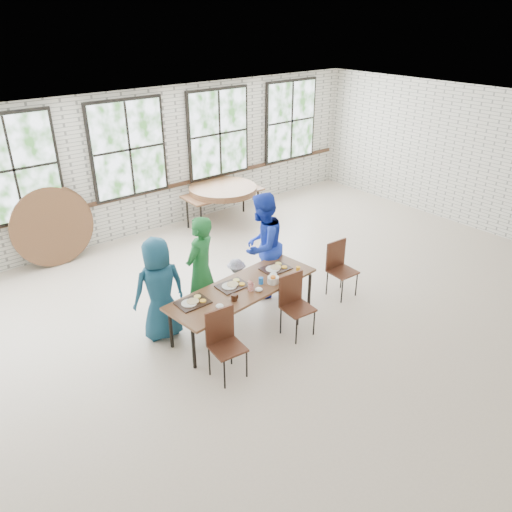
{
  "coord_description": "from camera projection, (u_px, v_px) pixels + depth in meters",
  "views": [
    {
      "loc": [
        -4.24,
        -4.82,
        4.41
      ],
      "look_at": [
        0.0,
        0.4,
        1.05
      ],
      "focal_mm": 35.0,
      "sensor_mm": 36.0,
      "label": 1
    }
  ],
  "objects": [
    {
      "name": "room",
      "position": [
        129.0,
        151.0,
        9.97
      ],
      "size": [
        12.0,
        12.0,
        12.0
      ],
      "color": "beige",
      "rests_on": "ground"
    },
    {
      "name": "dining_table",
      "position": [
        243.0,
        290.0,
        7.33
      ],
      "size": [
        2.47,
        1.04,
        0.74
      ],
      "rotation": [
        0.0,
        0.0,
        0.1
      ],
      "color": "brown",
      "rests_on": "ground"
    },
    {
      "name": "chair_near_left",
      "position": [
        224.0,
        338.0,
        6.49
      ],
      "size": [
        0.46,
        0.45,
        0.95
      ],
      "rotation": [
        0.0,
        0.0,
        -0.1
      ],
      "color": "#4B2719",
      "rests_on": "ground"
    },
    {
      "name": "chair_near_right",
      "position": [
        294.0,
        299.0,
        7.34
      ],
      "size": [
        0.46,
        0.44,
        0.95
      ],
      "rotation": [
        0.0,
        0.0,
        -0.09
      ],
      "color": "#4B2719",
      "rests_on": "ground"
    },
    {
      "name": "chair_spare",
      "position": [
        339.0,
        264.0,
        8.35
      ],
      "size": [
        0.44,
        0.43,
        0.95
      ],
      "rotation": [
        0.0,
        0.0,
        -0.05
      ],
      "color": "#4B2719",
      "rests_on": "ground"
    },
    {
      "name": "adult_teal",
      "position": [
        159.0,
        289.0,
        7.16
      ],
      "size": [
        0.83,
        0.6,
        1.58
      ],
      "primitive_type": "imported",
      "rotation": [
        0.0,
        0.0,
        3.0
      ],
      "color": "#1C536C",
      "rests_on": "ground"
    },
    {
      "name": "adult_green",
      "position": [
        201.0,
        270.0,
        7.53
      ],
      "size": [
        0.74,
        0.63,
        1.72
      ],
      "primitive_type": "imported",
      "rotation": [
        0.0,
        0.0,
        3.57
      ],
      "color": "#1B682D",
      "rests_on": "ground"
    },
    {
      "name": "toddler",
      "position": [
        237.0,
        282.0,
        8.11
      ],
      "size": [
        0.53,
        0.31,
        0.82
      ],
      "primitive_type": "imported",
      "rotation": [
        0.0,
        0.0,
        3.16
      ],
      "color": "#181238",
      "rests_on": "ground"
    },
    {
      "name": "adult_blue",
      "position": [
        262.0,
        246.0,
        8.19
      ],
      "size": [
        1.07,
        0.96,
        1.8
      ],
      "primitive_type": "imported",
      "rotation": [
        0.0,
        0.0,
        3.53
      ],
      "color": "#1B36BF",
      "rests_on": "ground"
    },
    {
      "name": "storage_table",
      "position": [
        223.0,
        194.0,
        11.08
      ],
      "size": [
        1.82,
        0.8,
        0.74
      ],
      "rotation": [
        0.0,
        0.0,
        -0.03
      ],
      "color": "brown",
      "rests_on": "ground"
    },
    {
      "name": "tabletop_clutter",
      "position": [
        248.0,
        285.0,
        7.32
      ],
      "size": [
        1.99,
        0.58,
        0.11
      ],
      "color": "black",
      "rests_on": "dining_table"
    },
    {
      "name": "round_tops_stacked",
      "position": [
        223.0,
        189.0,
        11.03
      ],
      "size": [
        1.5,
        1.5,
        0.13
      ],
      "color": "brown",
      "rests_on": "storage_table"
    }
  ]
}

